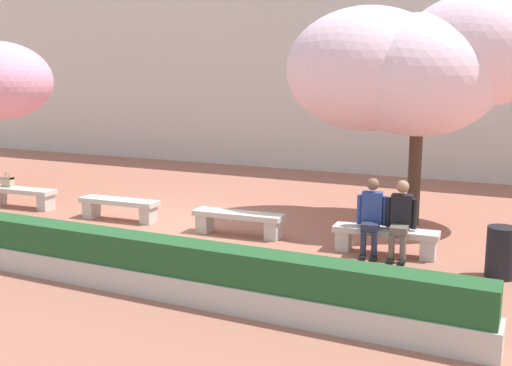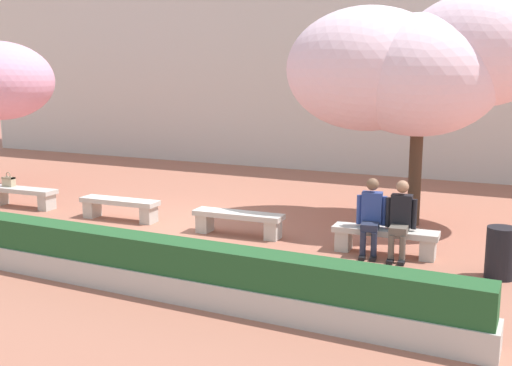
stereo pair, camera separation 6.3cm
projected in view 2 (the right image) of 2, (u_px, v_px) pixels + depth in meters
ground_plane at (176, 227)px, 11.97m from camera, size 100.00×100.00×0.00m
building_facade at (339, 41)px, 20.08m from camera, size 28.00×4.00×8.25m
stone_bench_west_end at (22, 194)px, 13.74m from camera, size 1.78×0.52×0.45m
stone_bench_near_west at (120, 206)px, 12.52m from camera, size 1.78×0.52×0.45m
stone_bench_center at (238, 220)px, 11.31m from camera, size 1.78×0.52×0.45m
stone_bench_near_east at (385, 237)px, 10.09m from camera, size 1.78×0.52×0.45m
person_seated_left at (371, 214)px, 10.08m from camera, size 0.50×0.72×1.29m
person_seated_right at (400, 217)px, 9.87m from camera, size 0.51×0.71×1.29m
handbag at (9, 181)px, 13.89m from camera, size 0.30×0.15×0.34m
cherry_tree_main at (413, 67)px, 11.69m from camera, size 5.07×3.30×4.54m
planter_hedge_foreground at (57, 250)px, 9.06m from camera, size 12.55×0.50×0.80m
trash_bin at (501, 253)px, 8.90m from camera, size 0.44×0.44×0.78m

